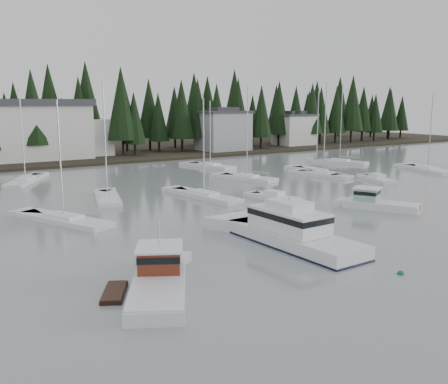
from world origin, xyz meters
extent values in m
cube|color=black|center=(0.00, 97.00, 0.00)|extent=(240.00, 54.00, 1.00)
cube|color=#999EA0|center=(36.00, 78.00, 4.50)|extent=(10.00, 8.00, 8.00)
cube|color=#38383D|center=(36.00, 78.00, 8.75)|extent=(10.60, 8.48, 0.50)
cube|color=#38383D|center=(36.00, 78.00, 9.35)|extent=(5.50, 4.40, 0.80)
cube|color=silver|center=(58.00, 80.00, 4.00)|extent=(9.00, 7.00, 7.00)
cube|color=#38383D|center=(58.00, 80.00, 7.75)|extent=(9.54, 7.42, 0.50)
cube|color=#38383D|center=(58.00, 80.00, 8.35)|extent=(4.95, 3.85, 0.80)
cube|color=silver|center=(-5.00, 82.00, 5.50)|extent=(24.00, 10.00, 10.00)
cube|color=#38383D|center=(-5.00, 82.00, 10.80)|extent=(25.00, 11.00, 1.20)
cube|color=silver|center=(7.00, 84.00, 4.00)|extent=(10.00, 8.00, 7.00)
cube|color=silver|center=(-11.43, 11.35, 0.10)|extent=(6.98, 9.38, 1.31)
cube|color=silver|center=(-11.43, 11.35, 0.80)|extent=(6.84, 9.20, 0.12)
cube|color=#45180D|center=(-10.57, 12.94, 1.51)|extent=(3.47, 3.57, 1.41)
cube|color=white|center=(-10.57, 12.94, 2.26)|extent=(3.91, 4.03, 0.12)
cube|color=black|center=(-10.57, 12.94, 1.79)|extent=(3.54, 3.63, 0.40)
cylinder|color=#A5A8AD|center=(-10.57, 12.94, 3.12)|extent=(0.08, 0.08, 1.61)
cube|color=black|center=(-13.64, 12.55, -0.05)|extent=(2.60, 3.40, 0.55)
cube|color=silver|center=(1.56, 14.58, 0.17)|extent=(4.19, 12.40, 1.79)
cube|color=black|center=(1.56, 14.58, 0.03)|extent=(4.23, 12.46, 0.25)
cube|color=white|center=(1.54, 15.19, 1.90)|extent=(3.32, 6.48, 1.62)
cube|color=black|center=(1.54, 15.19, 2.29)|extent=(3.39, 6.55, 0.45)
cube|color=white|center=(1.54, 15.19, 3.07)|extent=(2.38, 3.27, 0.73)
cylinder|color=#A5A8AD|center=(1.54, 15.19, 3.96)|extent=(0.10, 0.10, 1.23)
cube|color=silver|center=(17.70, 19.67, 0.09)|extent=(5.79, 7.86, 1.22)
cube|color=silver|center=(17.70, 19.67, 0.75)|extent=(5.67, 7.70, 0.11)
cube|color=#87B1A0|center=(17.01, 21.00, 1.41)|extent=(2.95, 2.99, 1.31)
cube|color=white|center=(17.01, 21.00, 2.11)|extent=(3.32, 3.38, 0.11)
cube|color=black|center=(17.01, 21.00, 1.67)|extent=(3.01, 3.05, 0.37)
cylinder|color=#A5A8AD|center=(17.01, 21.00, 2.90)|extent=(0.08, 0.08, 1.50)
torus|color=#F2590C|center=(19.43, 16.34, 0.52)|extent=(0.64, 0.42, 0.66)
cube|color=silver|center=(5.66, 35.04, -0.03)|extent=(4.12, 11.21, 1.05)
cube|color=white|center=(5.66, 35.04, 0.62)|extent=(2.29, 3.95, 0.30)
cylinder|color=#A5A8AD|center=(5.66, 35.04, 5.91)|extent=(0.14, 0.14, 10.81)
cube|color=silver|center=(17.68, 43.36, -0.03)|extent=(5.59, 9.27, 1.05)
cube|color=white|center=(17.68, 43.36, 0.62)|extent=(2.86, 3.49, 0.30)
cylinder|color=#A5A8AD|center=(17.68, 43.36, 6.73)|extent=(0.14, 0.14, 12.45)
cube|color=silver|center=(-9.26, 57.94, -0.03)|extent=(7.52, 10.72, 1.05)
cube|color=white|center=(-9.26, 57.94, 0.62)|extent=(3.33, 4.08, 0.30)
cylinder|color=#A5A8AD|center=(-9.26, 57.94, 6.67)|extent=(0.14, 0.14, 12.34)
cube|color=silver|center=(-4.23, 39.62, -0.03)|extent=(4.80, 9.04, 1.05)
cube|color=white|center=(-4.23, 39.62, 0.62)|extent=(2.50, 3.32, 0.30)
cylinder|color=#A5A8AD|center=(-4.23, 39.62, 6.67)|extent=(0.14, 0.14, 12.33)
cube|color=silver|center=(-11.25, 31.76, -0.03)|extent=(6.77, 10.81, 1.05)
cube|color=white|center=(-11.25, 31.76, 0.62)|extent=(3.14, 4.06, 0.30)
cylinder|color=#A5A8AD|center=(-11.25, 31.76, 5.80)|extent=(0.14, 0.14, 10.60)
cube|color=silver|center=(46.98, 34.88, -0.03)|extent=(5.66, 10.59, 1.05)
cube|color=white|center=(46.98, 34.88, 0.62)|extent=(2.94, 3.90, 0.30)
cylinder|color=#A5A8AD|center=(46.98, 34.88, 6.31)|extent=(0.14, 0.14, 11.62)
cube|color=silver|center=(20.33, 57.77, -0.03)|extent=(4.93, 9.91, 1.05)
cube|color=white|center=(20.33, 57.77, 0.62)|extent=(2.68, 3.60, 0.30)
cylinder|color=#A5A8AD|center=(20.33, 57.77, 5.79)|extent=(0.14, 0.14, 10.58)
cube|color=silver|center=(29.07, 39.84, -0.03)|extent=(4.16, 9.34, 1.05)
cube|color=white|center=(29.07, 39.84, 0.62)|extent=(2.27, 3.35, 0.30)
cylinder|color=#A5A8AD|center=(29.07, 39.84, 7.10)|extent=(0.14, 0.14, 13.20)
cube|color=silver|center=(42.96, 50.08, -0.03)|extent=(5.94, 10.29, 1.05)
cube|color=white|center=(42.96, 50.08, 0.62)|extent=(2.86, 3.82, 0.30)
cylinder|color=#A5A8AD|center=(42.96, 50.08, 7.31)|extent=(0.14, 0.14, 13.62)
cube|color=silver|center=(30.44, 42.83, -0.03)|extent=(3.68, 11.14, 1.05)
cube|color=white|center=(30.44, 42.83, 0.62)|extent=(2.19, 3.88, 0.30)
cylinder|color=#A5A8AD|center=(30.44, 42.83, 6.46)|extent=(0.14, 0.14, 11.93)
cube|color=silver|center=(11.71, 29.70, 0.05)|extent=(3.55, 6.61, 0.90)
cube|color=white|center=(11.71, 29.70, 0.75)|extent=(1.91, 2.29, 0.55)
cube|color=silver|center=(32.32, 32.53, 0.05)|extent=(4.17, 7.01, 0.90)
cube|color=white|center=(32.32, 32.53, 0.75)|extent=(2.09, 2.49, 0.55)
sphere|color=#145933|center=(3.03, 5.86, 0.00)|extent=(0.48, 0.48, 0.48)
camera|label=1|loc=(-23.08, -13.61, 10.90)|focal=40.00mm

